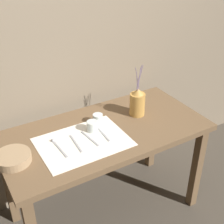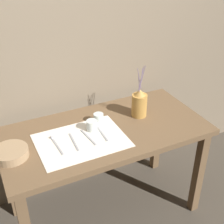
% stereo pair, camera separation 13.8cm
% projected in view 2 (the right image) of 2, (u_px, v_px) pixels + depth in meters
% --- Properties ---
extents(ground_plane, '(12.00, 12.00, 0.00)m').
position_uv_depth(ground_plane, '(106.00, 210.00, 2.46)').
color(ground_plane, '#473F35').
extents(stone_wall_back, '(7.00, 0.06, 2.40)m').
position_uv_depth(stone_wall_back, '(77.00, 46.00, 2.20)').
color(stone_wall_back, '#7A6B56').
rests_on(stone_wall_back, ground_plane).
extents(wooden_table, '(1.38, 0.68, 0.77)m').
position_uv_depth(wooden_table, '(104.00, 142.00, 2.12)').
color(wooden_table, brown).
rests_on(wooden_table, ground_plane).
extents(linen_cloth, '(0.56, 0.40, 0.00)m').
position_uv_depth(linen_cloth, '(81.00, 140.00, 1.96)').
color(linen_cloth, silver).
rests_on(linen_cloth, wooden_table).
extents(pitcher_with_flowers, '(0.11, 0.11, 0.38)m').
position_uv_depth(pitcher_with_flowers, '(139.00, 104.00, 2.18)').
color(pitcher_with_flowers, '#B7843D').
rests_on(pitcher_with_flowers, wooden_table).
extents(wooden_bowl, '(0.21, 0.21, 0.05)m').
position_uv_depth(wooden_bowl, '(11.00, 153.00, 1.81)').
color(wooden_bowl, '#9E7F5B').
rests_on(wooden_bowl, wooden_table).
extents(glass_tumbler_near, '(0.07, 0.07, 0.07)m').
position_uv_depth(glass_tumbler_near, '(92.00, 125.00, 2.05)').
color(glass_tumbler_near, silver).
rests_on(glass_tumbler_near, wooden_table).
extents(glass_tumbler_far, '(0.07, 0.07, 0.07)m').
position_uv_depth(glass_tumbler_far, '(98.00, 118.00, 2.12)').
color(glass_tumbler_far, silver).
rests_on(glass_tumbler_far, wooden_table).
extents(spoon_inner, '(0.03, 0.21, 0.02)m').
position_uv_depth(spoon_inner, '(54.00, 141.00, 1.95)').
color(spoon_inner, '#939399').
rests_on(spoon_inner, wooden_table).
extents(knife_center, '(0.02, 0.19, 0.00)m').
position_uv_depth(knife_center, '(74.00, 142.00, 1.95)').
color(knife_center, '#939399').
rests_on(knife_center, wooden_table).
extents(fork_outer, '(0.03, 0.19, 0.00)m').
position_uv_depth(fork_outer, '(88.00, 137.00, 1.99)').
color(fork_outer, '#939399').
rests_on(fork_outer, wooden_table).
extents(spoon_outer, '(0.03, 0.21, 0.02)m').
position_uv_depth(spoon_outer, '(99.00, 128.00, 2.07)').
color(spoon_outer, '#939399').
rests_on(spoon_outer, wooden_table).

